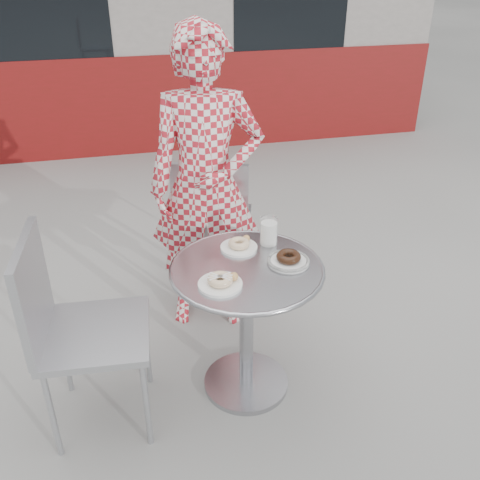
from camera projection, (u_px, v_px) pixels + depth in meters
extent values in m
plane|color=gray|center=(238.00, 387.00, 2.74)|extent=(60.00, 60.00, 0.00)
cube|color=maroon|center=(158.00, 103.00, 5.61)|extent=(6.02, 0.20, 1.00)
cylinder|color=#B1B1B6|center=(246.00, 382.00, 2.75)|extent=(0.43, 0.43, 0.03)
cylinder|color=#B1B1B6|center=(246.00, 330.00, 2.58)|extent=(0.07, 0.07, 0.68)
cylinder|color=#B1B1B6|center=(247.00, 269.00, 2.41)|extent=(0.68, 0.68, 0.02)
torus|color=#B1B1B6|center=(247.00, 269.00, 2.41)|extent=(0.71, 0.71, 0.02)
cube|color=#ABADB3|center=(215.00, 220.00, 3.33)|extent=(0.55, 0.55, 0.03)
cube|color=#ABADB3|center=(210.00, 200.00, 3.04)|extent=(0.43, 0.16, 0.44)
cube|color=#ABADB3|center=(96.00, 334.00, 2.34)|extent=(0.50, 0.50, 0.03)
cube|color=#ABADB3|center=(33.00, 292.00, 2.19)|extent=(0.07, 0.46, 0.46)
imported|color=#AA1A26|center=(206.00, 186.00, 2.87)|extent=(0.68, 0.50, 1.69)
cylinder|color=white|center=(239.00, 247.00, 2.55)|extent=(0.18, 0.18, 0.01)
torus|color=tan|center=(239.00, 243.00, 2.54)|extent=(0.10, 0.10, 0.03)
sphere|color=#B77A3F|center=(246.00, 239.00, 2.57)|extent=(0.04, 0.04, 0.04)
cylinder|color=white|center=(220.00, 284.00, 2.27)|extent=(0.19, 0.19, 0.01)
torus|color=tan|center=(220.00, 280.00, 2.26)|extent=(0.11, 0.11, 0.04)
sphere|color=#B77A3F|center=(234.00, 277.00, 2.28)|extent=(0.04, 0.04, 0.04)
cylinder|color=white|center=(288.00, 261.00, 2.44)|extent=(0.19, 0.19, 0.01)
torus|color=black|center=(289.00, 257.00, 2.42)|extent=(0.11, 0.11, 0.04)
torus|color=black|center=(288.00, 261.00, 2.43)|extent=(0.20, 0.20, 0.02)
cylinder|color=white|center=(269.00, 233.00, 2.56)|extent=(0.08, 0.08, 0.11)
cylinder|color=white|center=(269.00, 231.00, 2.56)|extent=(0.09, 0.09, 0.14)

